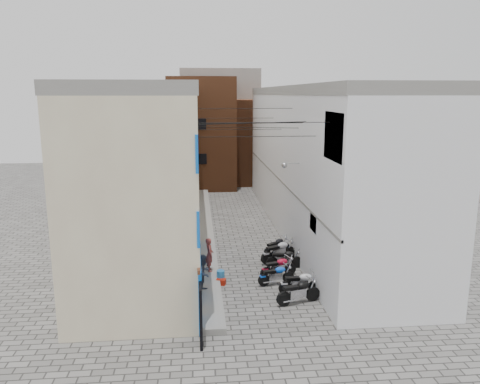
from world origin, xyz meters
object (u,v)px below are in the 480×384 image
object	(u,v)px
motorcycle_a	(299,291)
water_jug_near	(221,277)
motorcycle_f	(279,250)
motorcycle_g	(277,246)
person_b	(204,273)
red_crate	(221,282)
water_jug_far	(220,275)
motorcycle_c	(276,274)
motorcycle_d	(278,266)
motorcycle_b	(301,282)
motorcycle_e	(285,258)
person_a	(209,254)

from	to	relation	value
motorcycle_a	water_jug_near	xyz separation A→B (m)	(-3.10, 2.52, -0.29)
motorcycle_f	motorcycle_g	bearing A→B (deg)	151.95
motorcycle_g	person_b	xyz separation A→B (m)	(-4.01, -4.77, 0.51)
motorcycle_a	red_crate	size ratio (longest dim) A/B	4.72
person_b	water_jug_far	bearing A→B (deg)	7.01
motorcycle_c	motorcycle_d	world-z (taller)	motorcycle_d
water_jug_near	person_b	bearing A→B (deg)	-119.57
motorcycle_c	red_crate	distance (m)	2.55
motorcycle_f	water_jug_near	size ratio (longest dim) A/B	3.79
motorcycle_b	motorcycle_e	bearing A→B (deg)	179.78
motorcycle_e	water_jug_far	world-z (taller)	motorcycle_e
motorcycle_b	motorcycle_f	bearing A→B (deg)	-178.63
person_a	motorcycle_f	bearing A→B (deg)	-72.64
motorcycle_c	person_b	world-z (taller)	person_b
motorcycle_c	motorcycle_g	world-z (taller)	motorcycle_g
motorcycle_e	water_jug_far	bearing A→B (deg)	-66.80
motorcycle_c	motorcycle_e	bearing A→B (deg)	147.28
motorcycle_e	motorcycle_f	size ratio (longest dim) A/B	0.85
motorcycle_c	water_jug_far	bearing A→B (deg)	-120.69
motorcycle_f	red_crate	distance (m)	4.17
person_a	person_b	size ratio (longest dim) A/B	1.00
motorcycle_f	person_b	distance (m)	5.53
motorcycle_e	person_a	distance (m)	3.87
motorcycle_b	red_crate	distance (m)	3.68
motorcycle_c	water_jug_near	world-z (taller)	motorcycle_c
motorcycle_f	person_b	bearing A→B (deg)	-71.17
motorcycle_e	water_jug_far	size ratio (longest dim) A/B	4.02
motorcycle_g	water_jug_far	distance (m)	4.39
motorcycle_d	water_jug_near	bearing A→B (deg)	-100.40
motorcycle_c	motorcycle_f	bearing A→B (deg)	155.88
person_b	motorcycle_c	bearing A→B (deg)	-43.38
motorcycle_c	red_crate	size ratio (longest dim) A/B	4.18
motorcycle_f	motorcycle_e	bearing A→B (deg)	-16.33
motorcycle_d	water_jug_near	xyz separation A→B (m)	(-2.76, -0.37, -0.26)
motorcycle_e	motorcycle_f	xyz separation A→B (m)	(-0.14, 0.88, 0.10)
person_a	motorcycle_b	bearing A→B (deg)	-128.32
motorcycle_c	motorcycle_g	distance (m)	3.91
motorcycle_a	water_jug_near	size ratio (longest dim) A/B	3.47
person_b	motorcycle_e	bearing A→B (deg)	-23.07
motorcycle_d	motorcycle_a	bearing A→B (deg)	-11.49
motorcycle_e	motorcycle_c	bearing A→B (deg)	-17.36
motorcycle_e	motorcycle_g	world-z (taller)	motorcycle_g
motorcycle_c	water_jug_near	size ratio (longest dim) A/B	3.07
person_b	red_crate	size ratio (longest dim) A/B	3.87
motorcycle_e	person_b	size ratio (longest dim) A/B	1.13
red_crate	water_jug_far	bearing A→B (deg)	90.00
motorcycle_g	water_jug_far	xyz separation A→B (m)	(-3.21, -2.98, -0.32)
motorcycle_a	motorcycle_f	xyz separation A→B (m)	(0.06, 4.95, 0.05)
motorcycle_d	person_b	size ratio (longest dim) A/B	1.16
motorcycle_f	person_b	world-z (taller)	person_b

